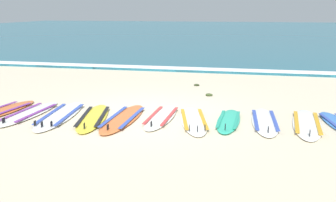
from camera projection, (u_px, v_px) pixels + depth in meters
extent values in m
plane|color=beige|center=(146.00, 115.00, 9.00)|extent=(80.00, 80.00, 0.00)
cube|color=#23667A|center=(231.00, 31.00, 43.44)|extent=(80.00, 60.00, 0.10)
cube|color=white|center=(190.00, 70.00, 15.31)|extent=(80.00, 0.75, 0.11)
cube|color=purple|center=(7.00, 111.00, 9.02)|extent=(0.27, 1.70, 0.01)
ellipsoid|color=silver|center=(29.00, 113.00, 8.97)|extent=(0.67, 2.35, 0.07)
cube|color=purple|center=(21.00, 111.00, 9.01)|extent=(0.14, 1.64, 0.01)
cube|color=purple|center=(37.00, 112.00, 8.91)|extent=(0.14, 1.64, 0.01)
cube|color=black|center=(4.00, 120.00, 8.09)|extent=(0.02, 0.09, 0.11)
ellipsoid|color=white|center=(60.00, 115.00, 8.81)|extent=(0.95, 2.65, 0.07)
cube|color=#334CB2|center=(50.00, 113.00, 8.82)|extent=(0.31, 1.81, 0.01)
cube|color=#334CB2|center=(70.00, 114.00, 8.78)|extent=(0.31, 1.81, 0.01)
cube|color=black|center=(42.00, 124.00, 7.81)|extent=(0.02, 0.09, 0.11)
cube|color=black|center=(35.00, 123.00, 7.88)|extent=(0.02, 0.09, 0.11)
cube|color=black|center=(51.00, 124.00, 7.85)|extent=(0.02, 0.09, 0.11)
ellipsoid|color=yellow|center=(93.00, 118.00, 8.62)|extent=(1.07, 2.42, 0.07)
cube|color=black|center=(84.00, 116.00, 8.62)|extent=(0.43, 1.62, 0.01)
cube|color=black|center=(102.00, 116.00, 8.62)|extent=(0.43, 1.62, 0.01)
cube|color=black|center=(84.00, 126.00, 7.71)|extent=(0.03, 0.09, 0.11)
ellipsoid|color=orange|center=(123.00, 118.00, 8.56)|extent=(0.63, 2.46, 0.07)
cube|color=#334CB2|center=(114.00, 116.00, 8.60)|extent=(0.09, 1.72, 0.01)
cube|color=#334CB2|center=(133.00, 117.00, 8.51)|extent=(0.09, 1.72, 0.01)
cube|color=black|center=(108.00, 127.00, 7.63)|extent=(0.01, 0.09, 0.11)
ellipsoid|color=silver|center=(161.00, 117.00, 8.68)|extent=(0.58, 2.19, 0.07)
cube|color=#D13838|center=(153.00, 115.00, 8.71)|extent=(0.10, 1.53, 0.01)
cube|color=#D13838|center=(170.00, 116.00, 8.62)|extent=(0.10, 1.53, 0.01)
cube|color=black|center=(151.00, 124.00, 7.85)|extent=(0.01, 0.09, 0.11)
ellipsoid|color=white|center=(194.00, 120.00, 8.41)|extent=(1.08, 2.35, 0.07)
cube|color=gold|center=(184.00, 119.00, 8.40)|extent=(0.44, 1.57, 0.01)
cube|color=gold|center=(203.00, 118.00, 8.40)|extent=(0.44, 1.57, 0.01)
cube|color=black|center=(197.00, 129.00, 7.53)|extent=(0.03, 0.09, 0.11)
cube|color=black|center=(189.00, 128.00, 7.58)|extent=(0.03, 0.09, 0.11)
cube|color=black|center=(205.00, 128.00, 7.59)|extent=(0.03, 0.09, 0.11)
ellipsoid|color=#2DB793|center=(229.00, 121.00, 8.38)|extent=(0.54, 1.96, 0.07)
cube|color=teal|center=(221.00, 118.00, 8.41)|extent=(0.11, 1.36, 0.01)
cube|color=teal|center=(237.00, 119.00, 8.33)|extent=(0.11, 1.36, 0.01)
cube|color=black|center=(225.00, 127.00, 7.64)|extent=(0.01, 0.09, 0.11)
ellipsoid|color=white|center=(265.00, 121.00, 8.33)|extent=(0.66, 2.26, 0.07)
cube|color=#334CB2|center=(255.00, 119.00, 8.35)|extent=(0.15, 1.57, 0.01)
cube|color=#334CB2|center=(274.00, 120.00, 8.29)|extent=(0.15, 1.57, 0.01)
cube|color=black|center=(268.00, 130.00, 7.47)|extent=(0.02, 0.09, 0.11)
ellipsoid|color=white|center=(307.00, 124.00, 8.16)|extent=(0.78, 2.42, 0.07)
cube|color=gold|center=(296.00, 121.00, 8.21)|extent=(0.21, 1.67, 0.01)
cube|color=gold|center=(318.00, 123.00, 8.09)|extent=(0.21, 1.67, 0.01)
cube|color=black|center=(310.00, 133.00, 7.27)|extent=(0.02, 0.09, 0.11)
cube|color=#334CB2|center=(332.00, 122.00, 8.12)|extent=(0.31, 1.39, 0.01)
ellipsoid|color=#384723|center=(209.00, 95.00, 10.92)|extent=(0.21, 0.17, 0.07)
ellipsoid|color=#2D381E|center=(197.00, 85.00, 12.36)|extent=(0.18, 0.15, 0.06)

